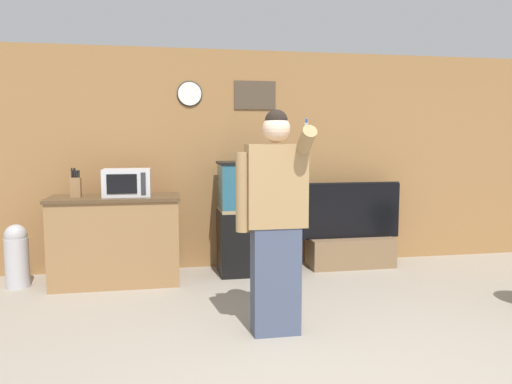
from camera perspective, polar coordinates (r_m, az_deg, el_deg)
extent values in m
cube|color=olive|center=(6.09, -0.55, 3.73)|extent=(10.00, 0.06, 2.60)
cube|color=#4C3D2D|center=(6.08, -0.12, 11.01)|extent=(0.50, 0.02, 0.33)
cylinder|color=white|center=(5.98, -7.59, 11.07)|extent=(0.27, 0.03, 0.27)
cylinder|color=black|center=(5.98, -7.59, 11.07)|extent=(0.29, 0.01, 0.29)
cube|color=olive|center=(5.58, -15.70, -5.48)|extent=(1.32, 0.58, 0.91)
cube|color=#513A24|center=(5.50, -15.84, -0.65)|extent=(1.36, 0.62, 0.03)
cube|color=silver|center=(5.49, -14.53, 1.07)|extent=(0.49, 0.35, 0.29)
cube|color=black|center=(5.32, -15.09, 0.89)|extent=(0.30, 0.01, 0.20)
cube|color=#2D2D33|center=(5.30, -12.76, 0.94)|extent=(0.05, 0.01, 0.23)
cube|color=olive|center=(5.55, -19.90, 0.50)|extent=(0.10, 0.11, 0.20)
cylinder|color=black|center=(5.55, -20.31, 2.07)|extent=(0.02, 0.02, 0.10)
cylinder|color=black|center=(5.55, -20.07, 2.06)|extent=(0.02, 0.02, 0.10)
cylinder|color=black|center=(5.54, -19.82, 1.92)|extent=(0.02, 0.02, 0.07)
cylinder|color=black|center=(5.54, -19.58, 1.96)|extent=(0.02, 0.02, 0.08)
cylinder|color=black|center=(5.59, -20.23, 1.96)|extent=(0.02, 0.02, 0.08)
cylinder|color=black|center=(5.59, -20.00, 2.09)|extent=(0.02, 0.02, 0.10)
cylinder|color=black|center=(5.59, -19.75, 1.98)|extent=(0.02, 0.02, 0.08)
cube|color=black|center=(5.81, -0.29, -5.72)|extent=(0.81, 0.50, 0.72)
cube|color=#937F5B|center=(5.75, -0.29, -1.98)|extent=(0.78, 0.48, 0.04)
cube|color=#285B70|center=(5.71, -0.29, 0.65)|extent=(0.77, 0.48, 0.55)
cube|color=black|center=(5.70, -0.29, 3.35)|extent=(0.81, 0.50, 0.03)
cube|color=brown|center=(6.23, 10.74, -6.75)|extent=(1.04, 0.40, 0.36)
cube|color=black|center=(6.14, 10.84, -2.13)|extent=(1.22, 0.05, 0.66)
cube|color=black|center=(6.16, 10.74, -2.09)|extent=(1.25, 0.01, 0.69)
cube|color=#424C66|center=(4.03, 2.25, -10.04)|extent=(0.37, 0.21, 0.86)
cube|color=#A37F51|center=(3.89, 2.30, 0.71)|extent=(0.47, 0.22, 0.65)
sphere|color=beige|center=(3.87, 2.33, 7.24)|extent=(0.22, 0.22, 0.22)
sphere|color=black|center=(3.87, 2.33, 8.12)|extent=(0.18, 0.18, 0.18)
cylinder|color=#A37F51|center=(3.84, -1.44, -0.02)|extent=(0.12, 0.12, 0.61)
cylinder|color=#A37F51|center=(3.78, 5.58, 5.48)|extent=(0.11, 0.34, 0.28)
cylinder|color=white|center=(3.76, 5.68, 7.06)|extent=(0.02, 0.06, 0.11)
cylinder|color=#2856B2|center=(3.74, 5.77, 7.99)|extent=(0.02, 0.03, 0.05)
cylinder|color=#B7B7BC|center=(5.83, -25.64, -7.30)|extent=(0.24, 0.24, 0.52)
sphere|color=#ADADB2|center=(5.77, -25.77, -4.48)|extent=(0.23, 0.23, 0.23)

